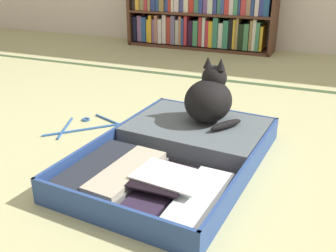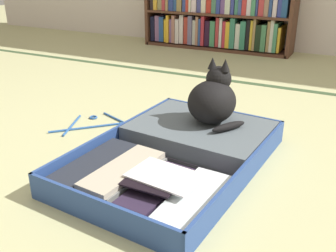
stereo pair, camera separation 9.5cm
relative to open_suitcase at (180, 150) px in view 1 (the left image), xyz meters
name	(u,v)px [view 1 (the left image)]	position (x,y,z in m)	size (l,w,h in m)	color
ground_plane	(125,174)	(-0.15, -0.18, -0.04)	(10.00, 10.00, 0.00)	tan
tatami_border	(220,80)	(-0.15, 1.14, -0.04)	(4.80, 0.05, 0.00)	#384E2F
open_suitcase	(180,150)	(0.00, 0.00, 0.00)	(0.66, 0.93, 0.10)	navy
black_cat	(210,99)	(0.05, 0.22, 0.15)	(0.27, 0.26, 0.27)	black
clothes_hanger	(89,125)	(-0.52, 0.15, -0.04)	(0.33, 0.32, 0.01)	#29579F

